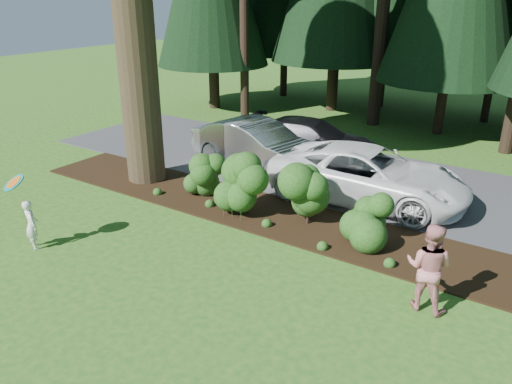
% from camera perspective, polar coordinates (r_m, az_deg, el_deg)
% --- Properties ---
extents(ground, '(80.00, 80.00, 0.00)m').
position_cam_1_polar(ground, '(12.20, -8.32, -7.55)').
color(ground, '#225819').
rests_on(ground, ground).
extents(mulch_bed, '(16.00, 2.50, 0.05)m').
position_cam_1_polar(mulch_bed, '(14.47, 0.22, -2.20)').
color(mulch_bed, black).
rests_on(mulch_bed, ground).
extents(driveway, '(22.00, 6.00, 0.03)m').
position_cam_1_polar(driveway, '(17.91, 7.75, 2.48)').
color(driveway, '#38383A').
rests_on(driveway, ground).
extents(shrub_row, '(6.53, 1.60, 1.61)m').
position_cam_1_polar(shrub_row, '(13.69, 2.65, -0.11)').
color(shrub_row, '#194013').
rests_on(shrub_row, ground).
extents(lily_cluster, '(0.69, 0.09, 0.57)m').
position_cam_1_polar(lily_cluster, '(13.80, -2.77, -1.35)').
color(lily_cluster, '#194013').
rests_on(lily_cluster, ground).
extents(car_silver_wagon, '(5.28, 2.43, 1.68)m').
position_cam_1_polar(car_silver_wagon, '(17.72, 0.14, 5.38)').
color(car_silver_wagon, '#BAB9BF').
rests_on(car_silver_wagon, driveway).
extents(car_white_suv, '(6.03, 3.03, 1.64)m').
position_cam_1_polar(car_white_suv, '(15.27, 12.73, 1.92)').
color(car_white_suv, white).
rests_on(car_white_suv, driveway).
extents(car_dark_suv, '(5.42, 2.80, 1.50)m').
position_cam_1_polar(car_dark_suv, '(18.79, 6.36, 5.94)').
color(car_dark_suv, black).
rests_on(car_dark_suv, driveway).
extents(child, '(0.54, 0.45, 1.27)m').
position_cam_1_polar(child, '(13.46, -24.26, -3.41)').
color(child, white).
rests_on(child, ground).
extents(adult, '(0.91, 0.72, 1.87)m').
position_cam_1_polar(adult, '(10.48, 19.11, -8.12)').
color(adult, red).
rests_on(adult, ground).
extents(frisbee, '(0.62, 0.50, 0.42)m').
position_cam_1_polar(frisbee, '(13.08, -25.95, 0.96)').
color(frisbee, '#177E78').
rests_on(frisbee, ground).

